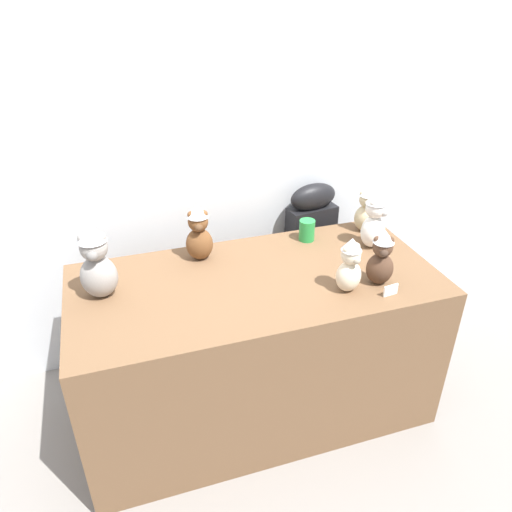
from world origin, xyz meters
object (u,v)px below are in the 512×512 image
teddy_bear_sand (366,209)px  display_table (256,346)px  teddy_bear_chestnut (199,233)px  party_cup_green (307,230)px  teddy_bear_cocoa (381,258)px  instrument_case (309,261)px  teddy_bear_ash (96,262)px  teddy_bear_cream (350,265)px  teddy_bear_snow (374,220)px

teddy_bear_sand → display_table: bearing=-130.3°
teddy_bear_sand → teddy_bear_chestnut: 0.90m
teddy_bear_sand → party_cup_green: (-0.34, -0.01, -0.07)m
party_cup_green → teddy_bear_cocoa: bearing=-73.1°
teddy_bear_cocoa → teddy_bear_chestnut: 0.84m
teddy_bear_chestnut → party_cup_green: (0.56, 0.02, -0.08)m
teddy_bear_cocoa → party_cup_green: 0.50m
instrument_case → teddy_bear_ash: teddy_bear_ash is taller
teddy_bear_chestnut → party_cup_green: bearing=11.3°
teddy_bear_cream → party_cup_green: teddy_bear_cream is taller
teddy_bear_ash → teddy_bear_chestnut: 0.50m
teddy_bear_cream → teddy_bear_chestnut: bearing=126.6°
teddy_bear_sand → teddy_bear_cream: (-0.35, -0.49, -0.00)m
teddy_bear_sand → teddy_bear_snow: 0.17m
instrument_case → party_cup_green: size_ratio=8.95×
teddy_bear_snow → teddy_bear_cocoa: bearing=-148.9°
display_table → teddy_bear_cream: bearing=-30.2°
teddy_bear_cocoa → display_table: bearing=-179.4°
teddy_bear_sand → teddy_bear_chestnut: (-0.90, -0.03, 0.01)m
teddy_bear_chestnut → teddy_bear_snow: size_ratio=0.95×
teddy_bear_cream → teddy_bear_ash: bearing=151.1°
teddy_bear_sand → teddy_bear_chestnut: size_ratio=0.90×
instrument_case → teddy_bear_ash: size_ratio=2.90×
instrument_case → teddy_bear_sand: size_ratio=3.84×
teddy_bear_cream → instrument_case: bearing=65.0°
display_table → teddy_bear_chestnut: bearing=127.7°
display_table → party_cup_green: 0.64m
display_table → teddy_bear_cocoa: (0.51, -0.19, 0.52)m
teddy_bear_cocoa → teddy_bear_sand: size_ratio=1.02×
teddy_bear_ash → party_cup_green: 1.05m
display_table → instrument_case: bearing=46.2°
teddy_bear_cocoa → party_cup_green: teddy_bear_cocoa is taller
instrument_case → teddy_bear_snow: 0.61m
teddy_bear_ash → teddy_bear_chestnut: teddy_bear_ash is taller
teddy_bear_cocoa → teddy_bear_snow: bearing=87.0°
teddy_bear_cream → teddy_bear_snow: bearing=33.8°
display_table → party_cup_green: bearing=37.4°
instrument_case → teddy_bear_snow: teddy_bear_snow is taller
display_table → teddy_bear_cocoa: 0.75m
teddy_bear_sand → teddy_bear_cream: teddy_bear_sand is taller
display_table → teddy_bear_ash: bearing=173.3°
instrument_case → party_cup_green: bearing=-127.8°
teddy_bear_cocoa → teddy_bear_ash: teddy_bear_ash is taller
teddy_bear_ash → teddy_bear_cream: (1.02, -0.28, -0.04)m
teddy_bear_chestnut → teddy_bear_cocoa: bearing=-23.3°
teddy_bear_chestnut → teddy_bear_cream: bearing=-30.7°
teddy_bear_cocoa → teddy_bear_sand: teddy_bear_cocoa is taller
teddy_bear_sand → teddy_bear_ash: bearing=-143.8°
teddy_bear_chestnut → instrument_case: bearing=30.1°
display_table → teddy_bear_snow: (0.65, 0.12, 0.54)m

